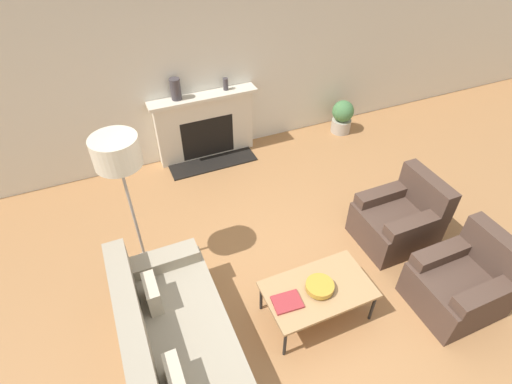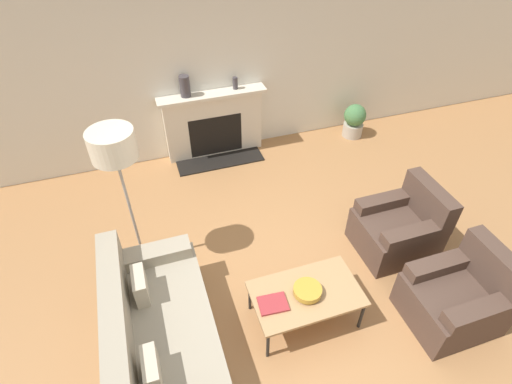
{
  "view_description": "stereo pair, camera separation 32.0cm",
  "coord_description": "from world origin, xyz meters",
  "px_view_note": "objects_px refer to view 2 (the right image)",
  "views": [
    {
      "loc": [
        -1.45,
        -2.08,
        3.7
      ],
      "look_at": [
        0.04,
        1.4,
        0.45
      ],
      "focal_mm": 28.0,
      "sensor_mm": 36.0,
      "label": 1
    },
    {
      "loc": [
        -1.15,
        -2.19,
        3.7
      ],
      "look_at": [
        0.04,
        1.4,
        0.45
      ],
      "focal_mm": 28.0,
      "sensor_mm": 36.0,
      "label": 2
    }
  ],
  "objects_px": {
    "fireplace": "(214,125)",
    "floor_lamp": "(116,157)",
    "armchair_near": "(458,297)",
    "coffee_table": "(306,294)",
    "mantel_vase_center_left": "(235,83)",
    "mantel_vase_left": "(185,86)",
    "potted_plant": "(354,120)",
    "armchair_far": "(400,228)",
    "couch": "(159,338)",
    "book": "(273,304)",
    "bowl": "(307,290)"
  },
  "relations": [
    {
      "from": "bowl",
      "to": "potted_plant",
      "type": "relative_size",
      "value": 0.49
    },
    {
      "from": "armchair_near",
      "to": "potted_plant",
      "type": "xyz_separation_m",
      "value": [
        0.73,
        3.42,
        -0.02
      ]
    },
    {
      "from": "couch",
      "to": "book",
      "type": "height_order",
      "value": "couch"
    },
    {
      "from": "book",
      "to": "mantel_vase_left",
      "type": "distance_m",
      "value": 3.33
    },
    {
      "from": "book",
      "to": "potted_plant",
      "type": "height_order",
      "value": "potted_plant"
    },
    {
      "from": "mantel_vase_left",
      "to": "mantel_vase_center_left",
      "type": "xyz_separation_m",
      "value": [
        0.73,
        0.0,
        -0.06
      ]
    },
    {
      "from": "armchair_far",
      "to": "floor_lamp",
      "type": "relative_size",
      "value": 0.49
    },
    {
      "from": "couch",
      "to": "potted_plant",
      "type": "distance_m",
      "value": 4.65
    },
    {
      "from": "fireplace",
      "to": "potted_plant",
      "type": "xyz_separation_m",
      "value": [
        2.32,
        -0.24,
        -0.21
      ]
    },
    {
      "from": "bowl",
      "to": "mantel_vase_center_left",
      "type": "distance_m",
      "value": 3.3
    },
    {
      "from": "coffee_table",
      "to": "fireplace",
      "type": "bearing_deg",
      "value": 92.34
    },
    {
      "from": "coffee_table",
      "to": "book",
      "type": "xyz_separation_m",
      "value": [
        -0.36,
        -0.02,
        0.04
      ]
    },
    {
      "from": "coffee_table",
      "to": "mantel_vase_center_left",
      "type": "distance_m",
      "value": 3.31
    },
    {
      "from": "mantel_vase_left",
      "to": "mantel_vase_center_left",
      "type": "relative_size",
      "value": 1.71
    },
    {
      "from": "couch",
      "to": "floor_lamp",
      "type": "height_order",
      "value": "floor_lamp"
    },
    {
      "from": "coffee_table",
      "to": "mantel_vase_left",
      "type": "relative_size",
      "value": 3.54
    },
    {
      "from": "floor_lamp",
      "to": "mantel_vase_left",
      "type": "height_order",
      "value": "floor_lamp"
    },
    {
      "from": "fireplace",
      "to": "potted_plant",
      "type": "relative_size",
      "value": 2.83
    },
    {
      "from": "book",
      "to": "potted_plant",
      "type": "xyz_separation_m",
      "value": [
        2.54,
        2.98,
        -0.15
      ]
    },
    {
      "from": "armchair_near",
      "to": "coffee_table",
      "type": "distance_m",
      "value": 1.52
    },
    {
      "from": "fireplace",
      "to": "floor_lamp",
      "type": "height_order",
      "value": "floor_lamp"
    },
    {
      "from": "coffee_table",
      "to": "mantel_vase_center_left",
      "type": "relative_size",
      "value": 6.05
    },
    {
      "from": "book",
      "to": "potted_plant",
      "type": "bearing_deg",
      "value": 54.49
    },
    {
      "from": "armchair_near",
      "to": "armchair_far",
      "type": "relative_size",
      "value": 1.0
    },
    {
      "from": "coffee_table",
      "to": "bowl",
      "type": "distance_m",
      "value": 0.08
    },
    {
      "from": "armchair_far",
      "to": "mantel_vase_left",
      "type": "xyz_separation_m",
      "value": [
        -1.95,
        2.66,
        0.87
      ]
    },
    {
      "from": "book",
      "to": "mantel_vase_center_left",
      "type": "xyz_separation_m",
      "value": [
        0.59,
        3.24,
        0.69
      ]
    },
    {
      "from": "armchair_near",
      "to": "bowl",
      "type": "relative_size",
      "value": 3.1
    },
    {
      "from": "armchair_near",
      "to": "armchair_far",
      "type": "bearing_deg",
      "value": 180.0
    },
    {
      "from": "bowl",
      "to": "book",
      "type": "xyz_separation_m",
      "value": [
        -0.36,
        -0.01,
        -0.04
      ]
    },
    {
      "from": "fireplace",
      "to": "mantel_vase_left",
      "type": "relative_size",
      "value": 5.31
    },
    {
      "from": "mantel_vase_center_left",
      "to": "mantel_vase_left",
      "type": "bearing_deg",
      "value": 180.0
    },
    {
      "from": "armchair_near",
      "to": "floor_lamp",
      "type": "height_order",
      "value": "floor_lamp"
    },
    {
      "from": "floor_lamp",
      "to": "mantel_vase_center_left",
      "type": "xyz_separation_m",
      "value": [
        1.72,
        1.9,
        -0.36
      ]
    },
    {
      "from": "mantel_vase_left",
      "to": "book",
      "type": "bearing_deg",
      "value": -87.45
    },
    {
      "from": "fireplace",
      "to": "potted_plant",
      "type": "distance_m",
      "value": 2.34
    },
    {
      "from": "mantel_vase_center_left",
      "to": "coffee_table",
      "type": "bearing_deg",
      "value": -94.14
    },
    {
      "from": "floor_lamp",
      "to": "book",
      "type": "bearing_deg",
      "value": -49.97
    },
    {
      "from": "fireplace",
      "to": "mantel_vase_center_left",
      "type": "xyz_separation_m",
      "value": [
        0.36,
        0.02,
        0.62
      ]
    },
    {
      "from": "armchair_near",
      "to": "coffee_table",
      "type": "bearing_deg",
      "value": -107.51
    },
    {
      "from": "mantel_vase_center_left",
      "to": "couch",
      "type": "bearing_deg",
      "value": -117.79
    },
    {
      "from": "coffee_table",
      "to": "potted_plant",
      "type": "relative_size",
      "value": 1.88
    },
    {
      "from": "coffee_table",
      "to": "mantel_vase_left",
      "type": "height_order",
      "value": "mantel_vase_left"
    },
    {
      "from": "fireplace",
      "to": "couch",
      "type": "height_order",
      "value": "fireplace"
    },
    {
      "from": "couch",
      "to": "armchair_near",
      "type": "xyz_separation_m",
      "value": [
        2.89,
        -0.5,
        0.0
      ]
    },
    {
      "from": "fireplace",
      "to": "armchair_near",
      "type": "relative_size",
      "value": 1.85
    },
    {
      "from": "fireplace",
      "to": "floor_lamp",
      "type": "xyz_separation_m",
      "value": [
        -1.35,
        -1.88,
        0.98
      ]
    },
    {
      "from": "potted_plant",
      "to": "floor_lamp",
      "type": "bearing_deg",
      "value": -155.94
    },
    {
      "from": "bowl",
      "to": "book",
      "type": "height_order",
      "value": "bowl"
    },
    {
      "from": "armchair_far",
      "to": "floor_lamp",
      "type": "distance_m",
      "value": 3.25
    }
  ]
}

